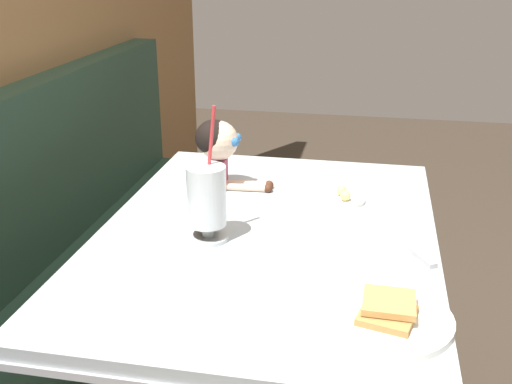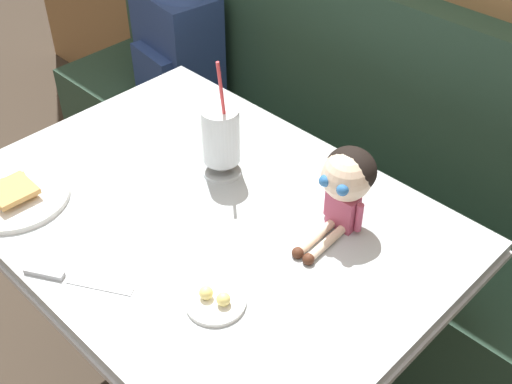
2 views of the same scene
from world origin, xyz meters
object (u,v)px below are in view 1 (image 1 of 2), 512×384
(toast_plate, at_px, (385,316))
(seated_doll, at_px, (219,144))
(milkshake_glass, at_px, (207,199))
(butter_saucer, at_px, (343,198))
(butter_knife, at_px, (414,252))

(toast_plate, distance_m, seated_doll, 0.76)
(milkshake_glass, height_order, butter_saucer, milkshake_glass)
(toast_plate, height_order, butter_saucer, toast_plate)
(butter_knife, height_order, seated_doll, seated_doll)
(milkshake_glass, xyz_separation_m, seated_doll, (0.33, 0.06, 0.03))
(milkshake_glass, distance_m, butter_knife, 0.48)
(butter_knife, xyz_separation_m, seated_doll, (0.31, 0.53, 0.12))
(toast_plate, xyz_separation_m, butter_knife, (0.29, -0.06, -0.01))
(toast_plate, distance_m, milkshake_glass, 0.50)
(milkshake_glass, bearing_deg, butter_knife, -87.78)
(milkshake_glass, height_order, seated_doll, milkshake_glass)
(seated_doll, bearing_deg, butter_saucer, -95.42)
(milkshake_glass, xyz_separation_m, butter_knife, (0.02, -0.47, -0.10))
(milkshake_glass, bearing_deg, toast_plate, -123.52)
(toast_plate, height_order, butter_knife, toast_plate)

